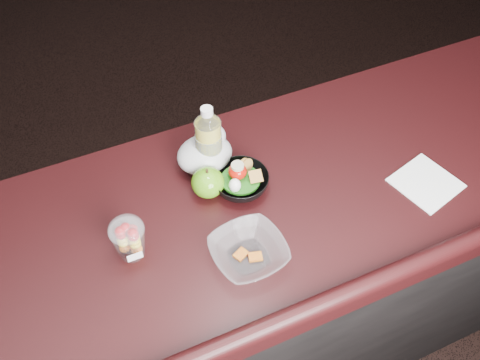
# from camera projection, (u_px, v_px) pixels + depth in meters

# --- Properties ---
(counter) EXTENTS (4.06, 0.71, 1.02)m
(counter) POSITION_uv_depth(u_px,v_px,m) (246.00, 293.00, 1.84)
(counter) COLOR black
(counter) RESTS_ON ground
(lemonade_bottle) EXTENTS (0.07, 0.07, 0.22)m
(lemonade_bottle) POSITION_uv_depth(u_px,v_px,m) (209.00, 144.00, 1.47)
(lemonade_bottle) COLOR gold
(lemonade_bottle) RESTS_ON counter
(fruit_cup) EXTENTS (0.09, 0.09, 0.13)m
(fruit_cup) POSITION_uv_depth(u_px,v_px,m) (129.00, 238.00, 1.30)
(fruit_cup) COLOR white
(fruit_cup) RESTS_ON counter
(green_apple) EXTENTS (0.09, 0.09, 0.09)m
(green_apple) POSITION_uv_depth(u_px,v_px,m) (208.00, 182.00, 1.45)
(green_apple) COLOR #48850F
(green_apple) RESTS_ON counter
(plastic_bag) EXTENTS (0.16, 0.13, 0.12)m
(plastic_bag) POSITION_uv_depth(u_px,v_px,m) (206.00, 152.00, 1.51)
(plastic_bag) COLOR silver
(plastic_bag) RESTS_ON counter
(snack_bowl) EXTENTS (0.20, 0.20, 0.09)m
(snack_bowl) POSITION_uv_depth(u_px,v_px,m) (240.00, 181.00, 1.47)
(snack_bowl) COLOR black
(snack_bowl) RESTS_ON counter
(takeout_bowl) EXTENTS (0.20, 0.20, 0.05)m
(takeout_bowl) POSITION_uv_depth(u_px,v_px,m) (249.00, 252.00, 1.33)
(takeout_bowl) COLOR silver
(takeout_bowl) RESTS_ON counter
(paper_napkin) EXTENTS (0.20, 0.20, 0.00)m
(paper_napkin) POSITION_uv_depth(u_px,v_px,m) (426.00, 183.00, 1.50)
(paper_napkin) COLOR white
(paper_napkin) RESTS_ON counter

